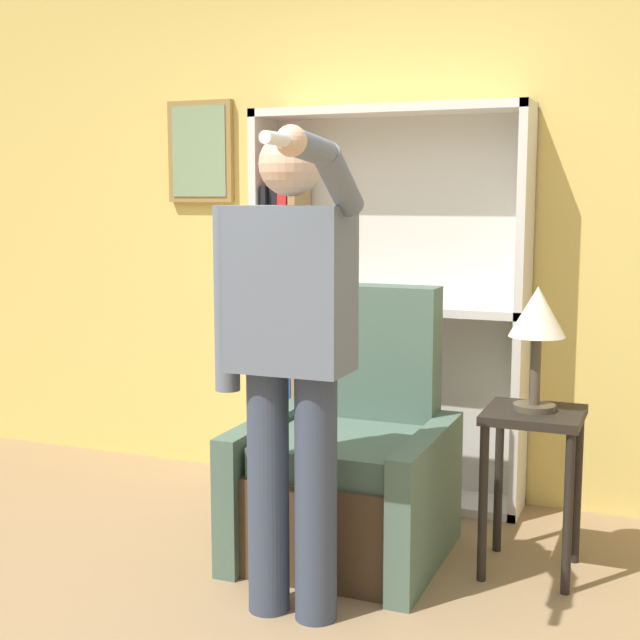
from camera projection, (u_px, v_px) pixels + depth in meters
wall_back at (381, 215)px, 4.49m from camera, size 8.00×0.11×2.80m
bookcase at (358, 313)px, 4.44m from camera, size 1.36×0.28×1.92m
armchair at (350, 471)px, 3.75m from camera, size 0.81×0.81×1.11m
person_standing at (289, 347)px, 3.08m from camera, size 0.56×0.78×1.71m
side_table at (533, 447)px, 3.52m from camera, size 0.38×0.38×0.66m
table_lamp at (537, 320)px, 3.45m from camera, size 0.22×0.22×0.49m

